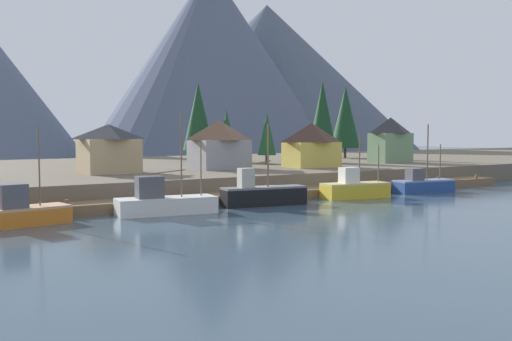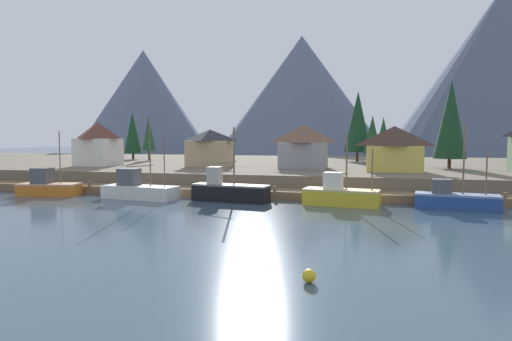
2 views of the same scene
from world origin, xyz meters
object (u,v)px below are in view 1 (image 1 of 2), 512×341
conifer_mid_left (198,116)px  conifer_back_left (267,134)px  conifer_near_left (345,117)px  fishing_boat_blue (423,185)px  house_yellow (312,145)px  fishing_boat_black (262,194)px  fishing_boat_orange (20,212)px  fishing_boat_white (164,202)px  conifer_back_right (227,131)px  house_tan (109,148)px  house_green (391,139)px  fishing_boat_yellow (355,188)px  house_grey (219,144)px  conifer_centre (322,117)px

conifer_mid_left → conifer_back_left: 15.89m
conifer_near_left → fishing_boat_blue: bearing=-117.2°
house_yellow → fishing_boat_black: bearing=-139.7°
fishing_boat_orange → fishing_boat_white: bearing=-9.6°
conifer_back_right → conifer_mid_left: bearing=117.5°
house_yellow → conifer_back_left: bearing=96.2°
fishing_boat_blue → conifer_mid_left: conifer_mid_left is taller
house_tan → conifer_mid_left: conifer_mid_left is taller
fishing_boat_black → house_green: size_ratio=1.24×
fishing_boat_white → fishing_boat_black: (11.04, 0.38, 0.08)m
fishing_boat_black → house_tan: (-9.28, 19.96, 4.37)m
fishing_boat_white → house_yellow: 34.28m
conifer_near_left → house_yellow: bearing=-140.3°
house_yellow → conifer_mid_left: conifer_mid_left is taller
conifer_back_right → house_tan: bearing=-148.4°
fishing_boat_black → fishing_boat_yellow: size_ratio=1.11×
house_tan → conifer_mid_left: bearing=42.3°
fishing_boat_white → house_grey: 26.57m
conifer_centre → fishing_boat_blue: bearing=-98.4°
house_tan → conifer_mid_left: 31.20m
fishing_boat_orange → fishing_boat_blue: size_ratio=0.94×
house_grey → conifer_back_left: conifer_back_left is taller
house_tan → conifer_back_right: 29.98m
house_grey → conifer_back_left: bearing=27.3°
house_yellow → conifer_centre: conifer_centre is taller
house_tan → conifer_centre: conifer_centre is taller
fishing_boat_black → house_yellow: size_ratio=1.18×
conifer_mid_left → conifer_near_left: bearing=-11.8°
house_green → house_grey: bearing=179.0°
fishing_boat_black → house_green: 42.28m
fishing_boat_blue → conifer_back_right: (-7.51, 35.66, 6.63)m
fishing_boat_yellow → conifer_centre: conifer_centre is taller
fishing_boat_blue → house_yellow: bearing=114.9°
fishing_boat_white → house_tan: size_ratio=1.42×
fishing_boat_white → fishing_boat_blue: fishing_boat_white is taller
conifer_centre → conifer_back_right: bearing=133.9°
fishing_boat_black → fishing_boat_blue: fishing_boat_blue is taller
fishing_boat_orange → conifer_back_right: (39.68, 35.91, 6.48)m
fishing_boat_black → house_yellow: (18.76, 15.90, 4.54)m
house_green → conifer_mid_left: conifer_mid_left is taller
conifer_mid_left → conifer_centre: conifer_mid_left is taller
house_grey → conifer_mid_left: conifer_mid_left is taller
fishing_boat_yellow → house_green: (25.06, 19.18, 5.14)m
house_yellow → conifer_back_left: (-1.07, 9.80, 1.43)m
fishing_boat_yellow → fishing_boat_orange: bearing=-171.6°
fishing_boat_white → house_green: 52.46m
conifer_centre → fishing_boat_orange: bearing=-154.4°
fishing_boat_yellow → house_tan: (-21.65, 20.14, 4.41)m
house_yellow → house_green: bearing=9.4°
fishing_boat_white → house_tan: (1.77, 20.34, 4.45)m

